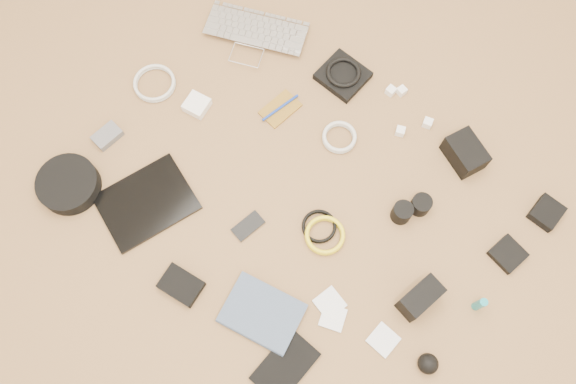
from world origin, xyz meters
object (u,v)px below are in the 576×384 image
Objects in this scene: laptop at (252,42)px; paperback at (249,339)px; dslr_camera at (465,153)px; tablet at (147,202)px; phone at (248,226)px; headphone_case at (69,184)px.

laptop reaches higher than paperback.
tablet is (-0.70, -0.74, -0.03)m from dslr_camera.
tablet is 0.33m from phone.
dslr_camera is (0.81, 0.08, 0.02)m from laptop.
paperback is (0.22, -0.26, 0.01)m from phone.
paperback is at bearing -38.79° from phone.
headphone_case reaches higher than paperback.
dslr_camera is 0.47× the size of tablet.
phone is at bearing -99.41° from dslr_camera.
phone is at bearing 24.76° from headphone_case.
tablet is at bearing 65.53° from paperback.
dslr_camera is at bearing -22.63° from paperback.
tablet is at bearing -144.02° from phone.
headphone_case is (-0.93, -0.85, -0.01)m from dslr_camera.
laptop is at bearing 81.25° from headphone_case.
tablet is at bearing -109.27° from dslr_camera.
dslr_camera is at bearing -16.19° from laptop.
laptop reaches higher than tablet.
dslr_camera is 1.26m from headphone_case.
tablet is (0.11, -0.66, -0.01)m from laptop.
laptop is 1.61× the size of paperback.
phone is at bearing 44.35° from tablet.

